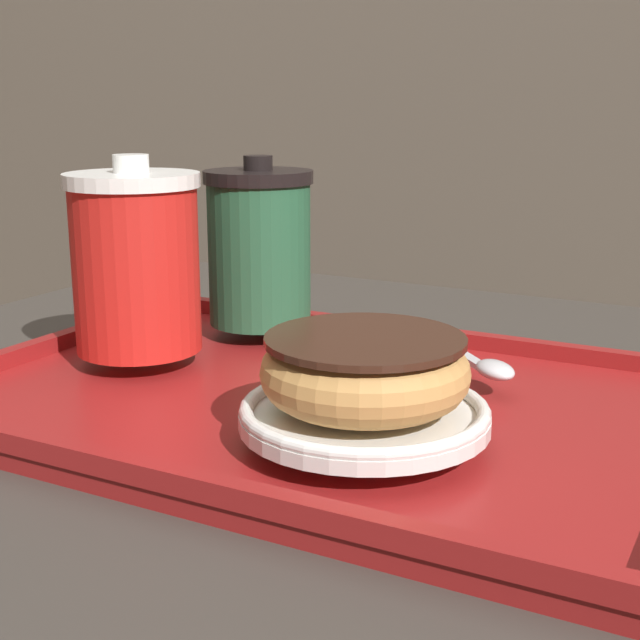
{
  "coord_description": "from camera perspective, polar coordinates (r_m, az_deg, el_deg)",
  "views": [
    {
      "loc": [
        0.27,
        -0.49,
        0.92
      ],
      "look_at": [
        0.01,
        -0.0,
        0.78
      ],
      "focal_mm": 50.0,
      "sensor_mm": 36.0,
      "label": 1
    }
  ],
  "objects": [
    {
      "name": "coffee_cup_front",
      "position": [
        0.65,
        -11.53,
        3.74
      ],
      "size": [
        0.1,
        0.1,
        0.14
      ],
      "color": "red",
      "rests_on": "serving_tray"
    },
    {
      "name": "donut_chocolate_glazed",
      "position": [
        0.49,
        2.89,
        -3.16
      ],
      "size": [
        0.12,
        0.12,
        0.04
      ],
      "color": "tan",
      "rests_on": "plate_with_chocolate_donut"
    },
    {
      "name": "spoon",
      "position": [
        0.61,
        10.08,
        -2.6
      ],
      "size": [
        0.12,
        0.12,
        0.01
      ],
      "rotation": [
        0.0,
        0.0,
        5.49
      ],
      "color": "silver",
      "rests_on": "serving_tray"
    },
    {
      "name": "plate_with_chocolate_donut",
      "position": [
        0.5,
        2.85,
        -6.03
      ],
      "size": [
        0.14,
        0.14,
        0.01
      ],
      "color": "white",
      "rests_on": "serving_tray"
    },
    {
      "name": "coffee_cup_rear",
      "position": [
        0.72,
        -3.9,
        4.72
      ],
      "size": [
        0.09,
        0.09,
        0.13
      ],
      "color": "#235638",
      "rests_on": "serving_tray"
    },
    {
      "name": "serving_tray",
      "position": [
        0.59,
        0.0,
        -5.38
      ],
      "size": [
        0.48,
        0.33,
        0.02
      ],
      "color": "maroon",
      "rests_on": "cafe_table"
    }
  ]
}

